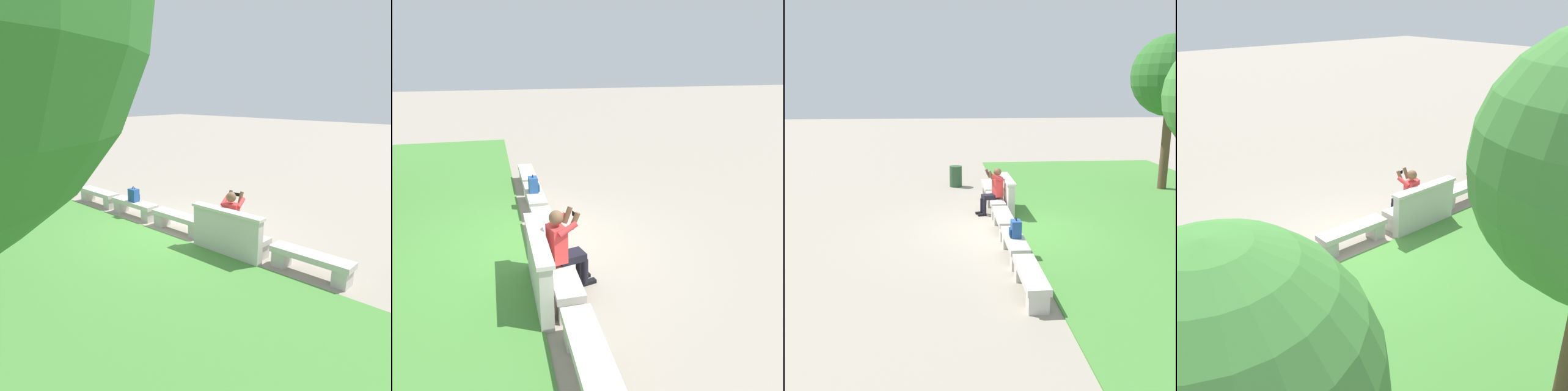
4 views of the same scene
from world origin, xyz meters
TOP-DOWN VIEW (x-y plane):
  - ground_plane at (0.00, 0.00)m, footprint 80.00×80.00m
  - bench_main at (-3.56, 0.00)m, footprint 1.60×0.40m
  - bench_near at (-1.78, 0.00)m, footprint 1.60×0.40m
  - bench_mid at (0.00, 0.00)m, footprint 1.60×0.40m
  - bench_far at (1.78, 0.00)m, footprint 1.60×0.40m
  - bench_end at (3.56, 0.00)m, footprint 1.60×0.40m
  - backrest_wall_with_plaque at (-1.78, 0.34)m, footprint 1.79×0.24m
  - person_photographer at (-1.63, -0.07)m, footprint 0.53×0.78m
  - backpack at (1.76, 0.02)m, footprint 0.28×0.24m

SIDE VIEW (x-z plane):
  - ground_plane at x=0.00m, z-range 0.00..0.00m
  - bench_main at x=-3.56m, z-range 0.06..0.51m
  - bench_near at x=-1.78m, z-range 0.06..0.51m
  - bench_mid at x=0.00m, z-range 0.06..0.51m
  - bench_far at x=1.78m, z-range 0.06..0.51m
  - bench_end at x=3.56m, z-range 0.06..0.51m
  - backrest_wall_with_plaque at x=-1.78m, z-range 0.01..1.02m
  - backpack at x=1.76m, z-range 0.41..0.84m
  - person_photographer at x=-1.63m, z-range 0.08..1.40m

